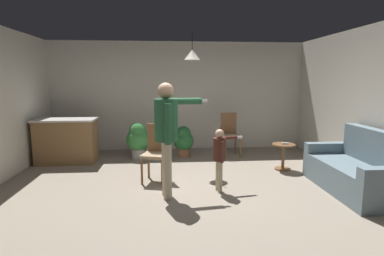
% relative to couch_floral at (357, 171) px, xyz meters
% --- Properties ---
extents(ground, '(7.68, 7.68, 0.00)m').
position_rel_couch_floral_xyz_m(ground, '(-2.70, 0.16, -0.33)').
color(ground, gray).
extents(wall_back, '(6.40, 0.10, 2.70)m').
position_rel_couch_floral_xyz_m(wall_back, '(-2.70, 3.36, 1.02)').
color(wall_back, silver).
rests_on(wall_back, ground).
extents(couch_floral, '(0.86, 1.81, 1.00)m').
position_rel_couch_floral_xyz_m(couch_floral, '(0.00, 0.00, 0.00)').
color(couch_floral, slate).
rests_on(couch_floral, ground).
extents(kitchen_counter, '(1.26, 0.66, 0.95)m').
position_rel_couch_floral_xyz_m(kitchen_counter, '(-5.15, 2.18, 0.15)').
color(kitchen_counter, olive).
rests_on(kitchen_counter, ground).
extents(side_table_by_couch, '(0.44, 0.44, 0.52)m').
position_rel_couch_floral_xyz_m(side_table_by_couch, '(-0.72, 1.27, -0.00)').
color(side_table_by_couch, brown).
rests_on(side_table_by_couch, ground).
extents(person_adult, '(0.82, 0.57, 1.73)m').
position_rel_couch_floral_xyz_m(person_adult, '(-3.00, 0.01, 0.74)').
color(person_adult, tan).
rests_on(person_adult, ground).
extents(person_child, '(0.51, 0.35, 1.01)m').
position_rel_couch_floral_xyz_m(person_child, '(-2.18, 0.19, 0.30)').
color(person_child, tan).
rests_on(person_child, ground).
extents(dining_chair_by_counter, '(0.52, 0.52, 1.00)m').
position_rel_couch_floral_xyz_m(dining_chair_by_counter, '(-3.20, 0.82, 0.21)').
color(dining_chair_by_counter, brown).
rests_on(dining_chair_by_counter, ground).
extents(dining_chair_near_wall, '(0.46, 0.46, 1.00)m').
position_rel_couch_floral_xyz_m(dining_chair_near_wall, '(-1.54, 2.49, 0.21)').
color(dining_chair_near_wall, brown).
rests_on(dining_chair_near_wall, ground).
extents(potted_plant_corner, '(0.47, 0.47, 0.71)m').
position_rel_couch_floral_xyz_m(potted_plant_corner, '(-2.63, 2.47, 0.06)').
color(potted_plant_corner, brown).
rests_on(potted_plant_corner, ground).
extents(potted_plant_by_wall, '(0.53, 0.53, 0.81)m').
position_rel_couch_floral_xyz_m(potted_plant_by_wall, '(-3.66, 2.41, 0.12)').
color(potted_plant_by_wall, '#B7B2AD').
rests_on(potted_plant_by_wall, ground).
extents(spare_remote_on_table, '(0.13, 0.06, 0.04)m').
position_rel_couch_floral_xyz_m(spare_remote_on_table, '(-0.71, 1.23, 0.21)').
color(spare_remote_on_table, white).
rests_on(spare_remote_on_table, side_table_by_couch).
extents(ceiling_light_pendant, '(0.32, 0.32, 0.55)m').
position_rel_couch_floral_xyz_m(ceiling_light_pendant, '(-2.49, 1.65, 1.92)').
color(ceiling_light_pendant, silver).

